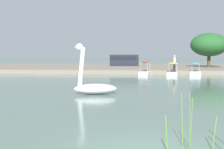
# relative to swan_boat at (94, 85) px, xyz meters

# --- Properties ---
(shore_bank_far) EXTENTS (122.00, 24.02, 0.46)m
(shore_bank_far) POSITION_rel_swan_boat_xyz_m (3.27, 30.92, -0.28)
(shore_bank_far) COLOR slate
(shore_bank_far) RESTS_ON ground_plane
(swan_boat) EXTENTS (2.67, 1.64, 2.92)m
(swan_boat) POSITION_rel_swan_boat_xyz_m (0.00, 0.00, 0.00)
(swan_boat) COLOR white
(swan_boat) RESTS_ON ground_plane
(pedal_boat_cyan) EXTENTS (1.48, 2.24, 1.41)m
(pedal_boat_cyan) POSITION_rel_swan_boat_xyz_m (8.25, 17.84, -0.09)
(pedal_boat_cyan) COLOR white
(pedal_boat_cyan) RESTS_ON ground_plane
(pedal_boat_yellow) EXTENTS (1.48, 2.15, 1.42)m
(pedal_boat_yellow) POSITION_rel_swan_boat_xyz_m (5.79, 17.35, -0.07)
(pedal_boat_yellow) COLOR white
(pedal_boat_yellow) RESTS_ON ground_plane
(pedal_boat_red) EXTENTS (1.58, 2.21, 1.56)m
(pedal_boat_red) POSITION_rel_swan_boat_xyz_m (2.82, 17.88, -0.03)
(pedal_boat_red) COLOR white
(pedal_boat_red) RESTS_ON ground_plane
(tree_broadleaf_behind_dock) EXTENTS (6.20, 6.38, 4.90)m
(tree_broadleaf_behind_dock) POSITION_rel_swan_boat_xyz_m (11.75, 29.63, 3.16)
(tree_broadleaf_behind_dock) COLOR #4C3823
(tree_broadleaf_behind_dock) RESTS_ON shore_bank_far
(person_on_path) EXTENTS (0.25, 0.26, 1.76)m
(person_on_path) POSITION_rel_swan_boat_xyz_m (6.12, 19.85, 0.89)
(person_on_path) COLOR black
(person_on_path) RESTS_ON shore_bank_far
(parked_van) EXTENTS (4.50, 2.18, 1.78)m
(parked_van) POSITION_rel_swan_boat_xyz_m (-0.71, 33.09, 0.91)
(parked_van) COLOR #1E232D
(parked_van) RESTS_ON shore_bank_far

